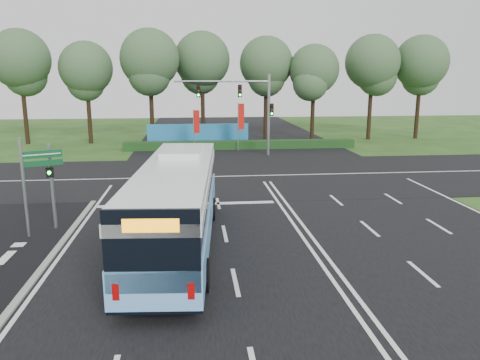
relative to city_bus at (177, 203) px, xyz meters
name	(u,v)px	position (x,y,z in m)	size (l,w,h in m)	color
ground	(298,232)	(5.29, 1.37, -1.85)	(120.00, 120.00, 0.00)	#214918
road_main	(298,231)	(5.29, 1.37, -1.83)	(20.00, 120.00, 0.04)	black
road_cross	(260,176)	(5.29, 13.37, -1.82)	(120.00, 14.00, 0.05)	black
kerb_strip	(44,266)	(-4.81, -1.63, -1.79)	(0.25, 18.00, 0.12)	gray
city_bus	(177,203)	(0.00, 0.00, 0.00)	(3.62, 12.96, 3.67)	#6DB6FC
pedestrian_signal	(52,184)	(-5.61, 2.85, 0.29)	(0.35, 0.44, 3.91)	gray
street_sign	(32,175)	(-6.12, 1.97, 0.86)	(1.57, 0.73, 4.34)	gray
banner_flag_left	(196,124)	(1.05, 24.56, 0.72)	(0.57, 0.14, 3.90)	gray
banner_flag_mid	(240,119)	(5.15, 24.92, 1.06)	(0.63, 0.27, 4.46)	gray
traffic_light_gantry	(248,102)	(5.50, 21.87, 2.81)	(8.41, 0.28, 7.00)	gray
hedge	(241,145)	(5.29, 25.87, -1.45)	(22.00, 1.20, 0.80)	#153613
blue_hoarding	(198,135)	(1.29, 28.37, -0.75)	(10.00, 0.30, 2.20)	#2076B1
eucalyptus_row	(231,63)	(4.89, 32.02, 6.36)	(47.66, 8.79, 11.57)	black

